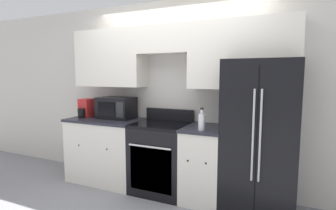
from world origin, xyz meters
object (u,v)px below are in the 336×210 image
refrigerator (260,136)px  bottle (202,121)px  oven_range (161,157)px  microwave (116,108)px

refrigerator → bottle: size_ratio=6.61×
bottle → oven_range: bearing=162.3°
microwave → bottle: bearing=-11.8°
oven_range → refrigerator: (1.24, 0.05, 0.40)m
oven_range → microwave: microwave is taller
oven_range → bottle: bottle is taller
refrigerator → bottle: bearing=-158.4°
oven_range → refrigerator: refrigerator is taller
refrigerator → bottle: (-0.62, -0.25, 0.17)m
oven_range → refrigerator: 1.31m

